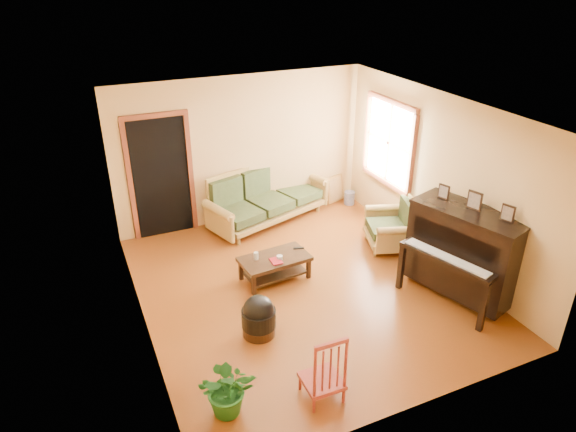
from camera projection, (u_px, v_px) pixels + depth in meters
name	position (u px, v px, depth m)	size (l,w,h in m)	color
floor	(304.00, 287.00, 7.48)	(5.00, 5.00, 0.00)	#612C0C
doorway	(161.00, 178.00, 8.51)	(1.08, 0.16, 2.05)	black
window	(389.00, 143.00, 8.68)	(0.12, 1.36, 1.46)	white
sofa	(268.00, 196.00, 9.17)	(2.26, 0.95, 0.97)	#A47F3C
coffee_table	(275.00, 268.00, 7.60)	(1.01, 0.55, 0.37)	black
armchair	(390.00, 223.00, 8.36)	(0.81, 0.85, 0.85)	#A47F3C
piano	(463.00, 254.00, 7.04)	(0.88, 1.50, 1.32)	black
footstool	(259.00, 320.00, 6.45)	(0.44, 0.44, 0.42)	black
red_chair	(322.00, 365.00, 5.42)	(0.41, 0.45, 0.88)	maroon
leaning_frame	(335.00, 189.00, 9.99)	(0.42, 0.09, 0.56)	#B5833C
ceramic_crock	(349.00, 198.00, 9.96)	(0.20, 0.20, 0.26)	#2F3E8E
potted_plant	(228.00, 388.00, 5.28)	(0.59, 0.51, 0.65)	#1D5E1A
book	(271.00, 262.00, 7.37)	(0.15, 0.21, 0.02)	maroon
candle	(256.00, 256.00, 7.44)	(0.07, 0.07, 0.11)	white
glass_jar	(280.00, 258.00, 7.45)	(0.09, 0.09, 0.06)	silver
remote	(299.00, 248.00, 7.74)	(0.16, 0.04, 0.02)	black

